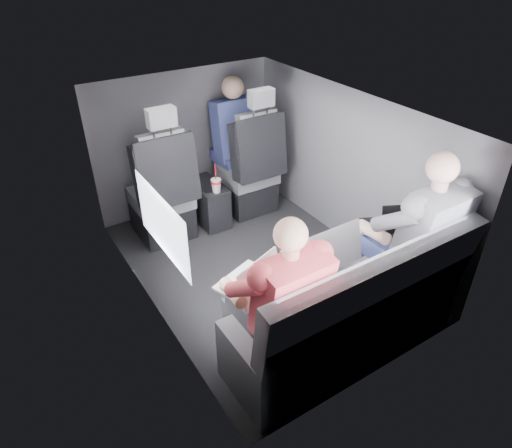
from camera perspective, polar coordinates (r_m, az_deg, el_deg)
floor at (r=3.83m, az=0.28°, el=-5.50°), size 2.60×2.60×0.00m
ceiling at (r=3.18m, az=0.34°, el=13.99°), size 2.60×2.60×0.00m
panel_left at (r=3.13m, az=-13.67°, el=-1.10°), size 0.02×2.60×1.35m
panel_right at (r=3.96m, az=11.39°, el=6.69°), size 0.02×2.60×1.35m
panel_front at (r=4.50m, az=-8.84°, el=10.15°), size 1.80×0.02×1.35m
panel_back at (r=2.66m, az=15.83°, el=-8.46°), size 1.80×0.02×1.35m
side_window at (r=2.78m, az=-11.69°, el=-0.03°), size 0.02×0.75×0.42m
seatbelt at (r=4.13m, az=0.54°, el=10.34°), size 0.35×0.11×0.59m
front_seat_left at (r=4.08m, az=-11.50°, el=3.12°), size 0.52×0.58×1.26m
front_seat_right at (r=4.43m, az=-0.69°, el=6.26°), size 0.52×0.58×1.26m
center_console at (r=4.36m, az=-5.98°, el=2.66°), size 0.24×0.48×0.41m
rear_bench at (r=3.01m, az=11.51°, el=-11.31°), size 1.60×0.57×0.92m
soda_cup at (r=4.09m, az=-5.01°, el=4.89°), size 0.09×0.09×0.28m
laptop_white at (r=2.71m, az=-0.55°, el=-7.15°), size 0.41×0.43×0.26m
laptop_silver at (r=2.97m, az=8.43°, el=-3.35°), size 0.40×0.36×0.28m
laptop_black at (r=3.35m, az=16.84°, el=-0.08°), size 0.42×0.45×0.25m
passenger_rear_left at (r=2.60m, az=2.54°, el=-9.44°), size 0.50×0.62×1.21m
passenger_rear_right at (r=3.22m, az=18.90°, el=-1.44°), size 0.55×0.66×1.30m
passenger_front_right at (r=4.47m, az=-2.77°, el=11.50°), size 0.41×0.41×0.85m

